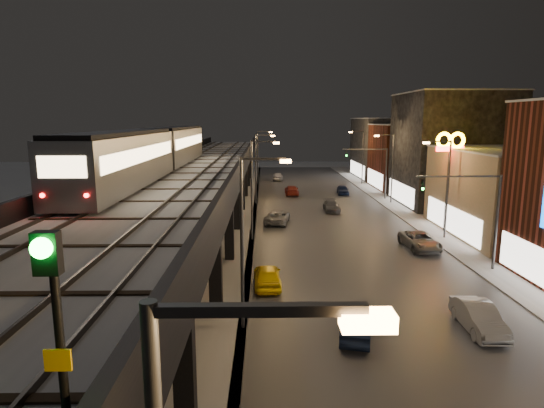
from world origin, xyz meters
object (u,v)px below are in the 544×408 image
object	(u,v)px
car_onc_dark	(420,241)
car_mid_dark	(292,191)
rail_signal	(53,298)
car_far_white	(278,177)
car_taxi	(267,276)
car_mid_silver	(277,217)
car_near_white	(356,325)
car_onc_white	(331,207)
subway_train	(156,150)
car_onc_red	(343,190)
car_onc_silver	(479,318)

from	to	relation	value
car_onc_dark	car_mid_dark	bearing A→B (deg)	104.43
rail_signal	car_far_white	xyz separation A→B (m)	(4.94, 76.04, -7.93)
car_onc_dark	car_taxi	bearing A→B (deg)	-149.95
rail_signal	car_mid_silver	xyz separation A→B (m)	(3.89, 41.51, -7.98)
rail_signal	car_onc_dark	world-z (taller)	rail_signal
car_near_white	car_onc_white	world-z (taller)	car_near_white
subway_train	rail_signal	distance (m)	33.14
car_taxi	car_onc_red	size ratio (longest dim) A/B	1.11
car_onc_white	subway_train	bearing A→B (deg)	-136.79
car_mid_silver	car_mid_dark	size ratio (longest dim) A/B	1.05
rail_signal	car_onc_silver	world-z (taller)	rail_signal
subway_train	rail_signal	world-z (taller)	subway_train
car_onc_silver	car_onc_dark	world-z (taller)	car_onc_silver
car_far_white	car_onc_white	xyz separation A→B (m)	(5.57, -28.32, -0.10)
subway_train	car_taxi	world-z (taller)	subway_train
subway_train	rail_signal	xyz separation A→B (m)	(6.40, -32.52, 0.31)
subway_train	car_mid_dark	bearing A→B (deg)	64.79
rail_signal	car_near_white	distance (m)	19.24
rail_signal	car_mid_dark	xyz separation A→B (m)	(6.48, 59.89, -7.98)
subway_train	car_onc_silver	size ratio (longest dim) A/B	8.06
car_near_white	car_mid_dark	bearing A→B (deg)	-75.89
subway_train	car_mid_dark	size ratio (longest dim) A/B	7.53
car_onc_white	car_taxi	bearing A→B (deg)	-106.25
rail_signal	car_far_white	bearing A→B (deg)	86.28
car_near_white	car_onc_silver	world-z (taller)	car_onc_silver
car_onc_red	subway_train	bearing A→B (deg)	-122.51
car_onc_silver	car_onc_white	xyz separation A→B (m)	(-3.05, 31.21, -0.09)
car_mid_silver	car_onc_dark	bearing A→B (deg)	149.79
car_near_white	car_onc_white	bearing A→B (deg)	-82.81
car_onc_silver	subway_train	bearing A→B (deg)	143.09
car_onc_dark	car_onc_white	size ratio (longest dim) A/B	1.18
car_near_white	car_onc_red	size ratio (longest dim) A/B	1.05
car_mid_dark	car_near_white	bearing A→B (deg)	91.26
car_mid_dark	car_onc_dark	xyz separation A→B (m)	(9.15, -28.34, 0.03)
car_near_white	car_onc_silver	distance (m)	6.45
car_onc_red	car_taxi	bearing A→B (deg)	-103.05
car_mid_silver	car_onc_silver	distance (m)	26.79
subway_train	car_mid_silver	bearing A→B (deg)	41.14
car_onc_white	car_onc_red	distance (m)	13.06
car_near_white	car_mid_silver	bearing A→B (deg)	-69.49
subway_train	car_mid_silver	size ratio (longest dim) A/B	7.19
car_taxi	car_mid_dark	bearing A→B (deg)	-97.73
subway_train	car_mid_silver	distance (m)	15.67
subway_train	car_far_white	distance (m)	45.62
subway_train	car_onc_white	xyz separation A→B (m)	(16.91, 15.21, -7.72)
car_near_white	car_far_white	world-z (taller)	car_far_white
car_mid_silver	car_onc_white	bearing A→B (deg)	-126.72
car_onc_silver	car_onc_white	size ratio (longest dim) A/B	1.01
car_onc_silver	car_onc_dark	bearing A→B (deg)	83.97
rail_signal	car_near_white	bearing A→B (deg)	65.95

